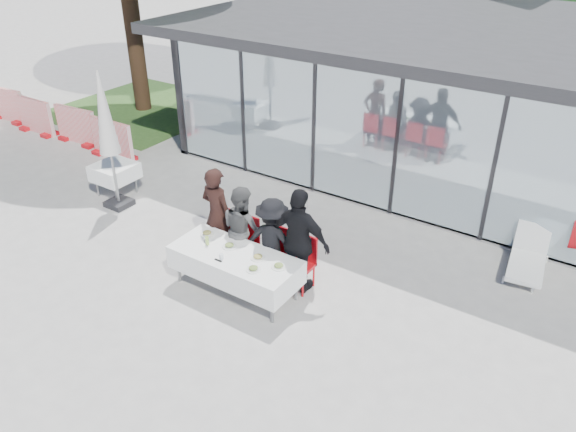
% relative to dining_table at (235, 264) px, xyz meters
% --- Properties ---
extents(ground, '(90.00, 90.00, 0.00)m').
position_rel_dining_table_xyz_m(ground, '(0.07, -0.09, -0.54)').
color(ground, '#A29E99').
rests_on(ground, ground).
extents(pavilion, '(14.80, 8.80, 3.44)m').
position_rel_dining_table_xyz_m(pavilion, '(2.07, 8.08, 1.61)').
color(pavilion, gray).
rests_on(pavilion, ground).
extents(dining_table, '(2.26, 0.96, 0.75)m').
position_rel_dining_table_xyz_m(dining_table, '(0.00, 0.00, 0.00)').
color(dining_table, white).
rests_on(dining_table, ground).
extents(diner_a, '(0.71, 0.71, 1.84)m').
position_rel_dining_table_xyz_m(diner_a, '(-0.90, 0.65, 0.38)').
color(diner_a, black).
rests_on(diner_a, ground).
extents(diner_chair_a, '(0.44, 0.44, 0.97)m').
position_rel_dining_table_xyz_m(diner_chair_a, '(-0.90, 0.75, -0.00)').
color(diner_chair_a, '#B70C13').
rests_on(diner_chair_a, ground).
extents(diner_b, '(1.02, 1.02, 1.63)m').
position_rel_dining_table_xyz_m(diner_b, '(-0.33, 0.65, 0.28)').
color(diner_b, '#515151').
rests_on(diner_b, ground).
extents(diner_chair_b, '(0.44, 0.44, 0.97)m').
position_rel_dining_table_xyz_m(diner_chair_b, '(-0.33, 0.75, -0.00)').
color(diner_chair_b, '#B70C13').
rests_on(diner_chair_b, ground).
extents(diner_c, '(1.18, 1.18, 1.58)m').
position_rel_dining_table_xyz_m(diner_c, '(0.32, 0.65, 0.25)').
color(diner_c, black).
rests_on(diner_c, ground).
extents(diner_chair_c, '(0.44, 0.44, 0.97)m').
position_rel_dining_table_xyz_m(diner_chair_c, '(0.32, 0.75, -0.00)').
color(diner_chair_c, '#B70C13').
rests_on(diner_chair_c, ground).
extents(diner_d, '(1.15, 1.15, 1.92)m').
position_rel_dining_table_xyz_m(diner_d, '(0.87, 0.65, 0.42)').
color(diner_d, black).
rests_on(diner_d, ground).
extents(diner_chair_d, '(0.44, 0.44, 0.97)m').
position_rel_dining_table_xyz_m(diner_chair_d, '(0.87, 0.75, -0.00)').
color(diner_chair_d, '#B70C13').
rests_on(diner_chair_d, ground).
extents(plate_a, '(0.25, 0.25, 0.07)m').
position_rel_dining_table_xyz_m(plate_a, '(-0.79, 0.23, 0.24)').
color(plate_a, white).
rests_on(plate_a, dining_table).
extents(plate_b, '(0.25, 0.25, 0.07)m').
position_rel_dining_table_xyz_m(plate_b, '(-0.21, 0.12, 0.24)').
color(plate_b, white).
rests_on(plate_b, dining_table).
extents(plate_c, '(0.25, 0.25, 0.07)m').
position_rel_dining_table_xyz_m(plate_c, '(0.40, 0.11, 0.24)').
color(plate_c, white).
rests_on(plate_c, dining_table).
extents(plate_d, '(0.25, 0.25, 0.07)m').
position_rel_dining_table_xyz_m(plate_d, '(0.84, 0.09, 0.24)').
color(plate_d, white).
rests_on(plate_d, dining_table).
extents(plate_extra, '(0.25, 0.25, 0.07)m').
position_rel_dining_table_xyz_m(plate_extra, '(0.54, -0.20, 0.24)').
color(plate_extra, white).
rests_on(plate_extra, dining_table).
extents(juice_bottle, '(0.06, 0.06, 0.16)m').
position_rel_dining_table_xyz_m(juice_bottle, '(-0.57, -0.03, 0.29)').
color(juice_bottle, '#89AC48').
rests_on(juice_bottle, dining_table).
extents(drinking_glasses, '(0.07, 0.07, 0.10)m').
position_rel_dining_table_xyz_m(drinking_glasses, '(-0.09, -0.24, 0.26)').
color(drinking_glasses, silver).
rests_on(drinking_glasses, dining_table).
extents(folded_eyeglasses, '(0.14, 0.03, 0.01)m').
position_rel_dining_table_xyz_m(folded_eyeglasses, '(-0.10, -0.31, 0.22)').
color(folded_eyeglasses, black).
rests_on(folded_eyeglasses, dining_table).
extents(spare_table_left, '(0.86, 0.86, 0.74)m').
position_rel_dining_table_xyz_m(spare_table_left, '(-4.52, 1.36, 0.02)').
color(spare_table_left, white).
rests_on(spare_table_left, ground).
extents(market_umbrella, '(0.50, 0.50, 3.00)m').
position_rel_dining_table_xyz_m(market_umbrella, '(-4.07, 0.99, 1.41)').
color(market_umbrella, black).
rests_on(market_umbrella, ground).
extents(construction_barriers, '(11.00, 0.60, 1.00)m').
position_rel_dining_table_xyz_m(construction_barriers, '(-11.03, 2.83, -0.10)').
color(construction_barriers, red).
rests_on(construction_barriers, ground).
extents(lounger, '(0.77, 1.40, 0.72)m').
position_rel_dining_table_xyz_m(lounger, '(4.03, 3.48, -0.28)').
color(lounger, white).
rests_on(lounger, ground).
extents(grass_patch, '(5.00, 5.00, 0.02)m').
position_rel_dining_table_xyz_m(grass_patch, '(-8.43, 5.91, -0.53)').
color(grass_patch, '#385926').
rests_on(grass_patch, ground).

